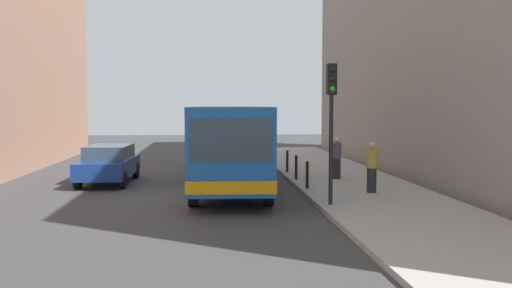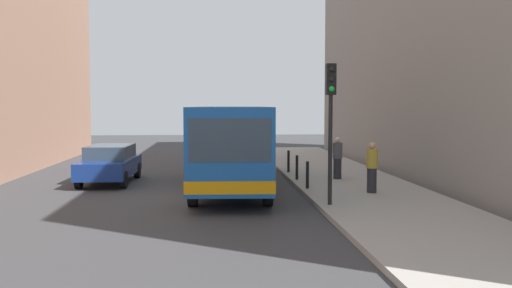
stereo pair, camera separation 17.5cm
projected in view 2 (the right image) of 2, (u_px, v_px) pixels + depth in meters
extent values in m
plane|color=#38383A|center=(208.00, 198.00, 18.32)|extent=(80.00, 80.00, 0.00)
cube|color=#9E9991|center=(368.00, 193.00, 18.75)|extent=(4.40, 40.00, 0.15)
cube|color=#19519E|center=(231.00, 141.00, 20.53)|extent=(2.98, 11.10, 2.50)
cube|color=orange|center=(231.00, 166.00, 20.60)|extent=(3.00, 11.12, 0.36)
cube|color=#2D3D4C|center=(230.00, 140.00, 15.05)|extent=(2.26, 0.16, 1.20)
cube|color=#2D3D4C|center=(231.00, 131.00, 21.01)|extent=(2.93, 9.50, 1.00)
cylinder|color=black|center=(268.00, 190.00, 16.77)|extent=(0.32, 1.01, 1.00)
cylinder|color=black|center=(193.00, 190.00, 16.69)|extent=(0.32, 1.01, 1.00)
cylinder|color=black|center=(258.00, 163.00, 24.55)|extent=(0.32, 1.01, 1.00)
cylinder|color=black|center=(206.00, 163.00, 24.47)|extent=(0.32, 1.01, 1.00)
cube|color=navy|center=(110.00, 167.00, 21.84)|extent=(1.94, 4.46, 0.64)
cube|color=#2D3D4C|center=(110.00, 152.00, 21.95)|extent=(1.68, 2.51, 0.52)
cylinder|color=black|center=(124.00, 180.00, 20.41)|extent=(0.24, 0.65, 0.64)
cylinder|color=black|center=(79.00, 180.00, 20.33)|extent=(0.24, 0.65, 0.64)
cylinder|color=black|center=(137.00, 170.00, 23.40)|extent=(0.24, 0.65, 0.64)
cylinder|color=black|center=(98.00, 170.00, 23.32)|extent=(0.24, 0.65, 0.64)
cube|color=maroon|center=(236.00, 149.00, 30.51)|extent=(2.12, 4.52, 0.64)
cube|color=#2D3D4C|center=(236.00, 139.00, 30.62)|extent=(1.78, 2.58, 0.52)
cylinder|color=black|center=(255.00, 157.00, 29.18)|extent=(0.27, 0.65, 0.64)
cylinder|color=black|center=(224.00, 158.00, 28.92)|extent=(0.27, 0.65, 0.64)
cylinder|color=black|center=(247.00, 153.00, 32.13)|extent=(0.27, 0.65, 0.64)
cylinder|color=black|center=(219.00, 153.00, 31.88)|extent=(0.27, 0.65, 0.64)
cylinder|color=black|center=(330.00, 150.00, 16.11)|extent=(0.12, 0.12, 3.20)
cube|color=black|center=(331.00, 79.00, 15.97)|extent=(0.28, 0.24, 0.90)
sphere|color=black|center=(332.00, 69.00, 15.82)|extent=(0.16, 0.16, 0.16)
sphere|color=black|center=(332.00, 79.00, 15.84)|extent=(0.16, 0.16, 0.16)
sphere|color=green|center=(332.00, 89.00, 15.86)|extent=(0.16, 0.16, 0.16)
cylinder|color=black|center=(307.00, 175.00, 19.37)|extent=(0.11, 0.11, 0.95)
cylinder|color=black|center=(297.00, 167.00, 21.74)|extent=(0.11, 0.11, 0.95)
cylinder|color=black|center=(288.00, 161.00, 24.10)|extent=(0.11, 0.11, 0.95)
cylinder|color=#26262D|center=(372.00, 180.00, 18.43)|extent=(0.32, 0.32, 0.82)
cylinder|color=gold|center=(372.00, 159.00, 18.38)|extent=(0.38, 0.38, 0.63)
sphere|color=tan|center=(372.00, 146.00, 18.35)|extent=(0.23, 0.23, 0.23)
cylinder|color=#26262D|center=(337.00, 169.00, 21.93)|extent=(0.32, 0.32, 0.81)
cylinder|color=#4C4C51|center=(338.00, 151.00, 21.88)|extent=(0.38, 0.38, 0.62)
sphere|color=beige|center=(338.00, 140.00, 21.85)|extent=(0.22, 0.22, 0.22)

